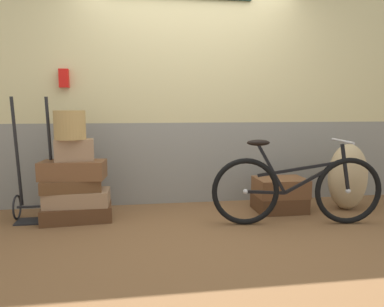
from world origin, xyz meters
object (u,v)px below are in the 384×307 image
suitcase_5 (279,203)px  suitcase_2 (72,185)px  suitcase_4 (75,150)px  suitcase_1 (77,198)px  luggage_trolley (35,190)px  wicker_basket (70,125)px  bicycle (296,189)px  suitcase_0 (77,213)px  suitcase_3 (73,170)px  suitcase_6 (280,187)px  burlap_sack (348,177)px

suitcase_5 → suitcase_2: bearing=-179.1°
suitcase_4 → suitcase_5: size_ratio=0.70×
suitcase_1 → luggage_trolley: 0.44m
suitcase_1 → wicker_basket: (-0.04, -0.01, 0.74)m
suitcase_5 → suitcase_4: bearing=-179.7°
suitcase_5 → bicycle: size_ratio=0.32×
suitcase_0 → suitcase_3: suitcase_3 is taller
suitcase_2 → bicycle: bearing=-16.3°
suitcase_0 → wicker_basket: bearing=-174.8°
suitcase_0 → wicker_basket: (-0.04, -0.01, 0.89)m
suitcase_5 → suitcase_3: bearing=-179.8°
suitcase_2 → suitcase_0: bearing=16.6°
suitcase_5 → bicycle: bicycle is taller
suitcase_1 → wicker_basket: 0.74m
suitcase_4 → suitcase_2: bearing=-156.6°
suitcase_2 → suitcase_5: bearing=-4.1°
bicycle → suitcase_5: bearing=87.4°
suitcase_3 → suitcase_5: bearing=5.5°
suitcase_4 → luggage_trolley: bearing=161.2°
suitcase_1 → luggage_trolley: luggage_trolley is taller
suitcase_2 → suitcase_4: 0.35m
suitcase_3 → suitcase_5: size_ratio=1.18×
suitcase_0 → suitcase_1: 0.15m
suitcase_0 → suitcase_6: (2.16, 0.01, 0.19)m
suitcase_3 → suitcase_6: 2.20m
suitcase_2 → luggage_trolley: (-0.38, 0.12, -0.06)m
luggage_trolley → bicycle: luggage_trolley is taller
burlap_sack → bicycle: size_ratio=0.45×
suitcase_0 → bicycle: bicycle is taller
suitcase_0 → burlap_sack: bearing=-5.3°
suitcase_6 → suitcase_1: bearing=-178.9°
suitcase_6 → wicker_basket: size_ratio=1.78×
suitcase_4 → luggage_trolley: 0.59m
suitcase_4 → suitcase_5: bearing=-5.6°
suitcase_2 → suitcase_5: 2.22m
suitcase_0 → suitcase_5: bearing=-4.1°
wicker_basket → suitcase_0: bearing=9.8°
suitcase_6 → luggage_trolley: (-2.58, 0.09, 0.04)m
wicker_basket → burlap_sack: bearing=-0.5°
suitcase_1 → bicycle: bicycle is taller
suitcase_2 → suitcase_6: 2.21m
suitcase_3 → burlap_sack: size_ratio=0.85×
luggage_trolley → suitcase_3: bearing=-13.0°
suitcase_5 → luggage_trolley: (-2.57, 0.08, 0.22)m
suitcase_1 → suitcase_4: size_ratio=1.68×
suitcase_4 → suitcase_5: (2.16, 0.02, -0.63)m
suitcase_4 → suitcase_3: bearing=165.5°
suitcase_0 → suitcase_6: size_ratio=1.26×
luggage_trolley → bicycle: 2.61m
suitcase_4 → burlap_sack: bearing=-6.8°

